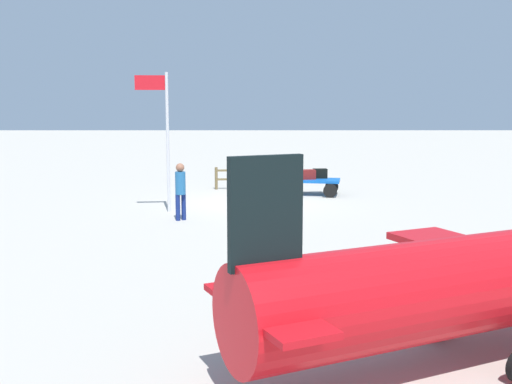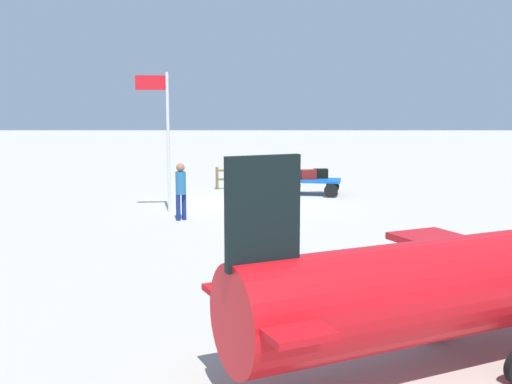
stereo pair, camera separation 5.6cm
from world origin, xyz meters
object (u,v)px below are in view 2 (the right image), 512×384
worker_lead (268,191)px  worker_trailing (181,187)px  suitcase_maroon (321,173)px  suitcase_navy (259,193)px  suitcase_grey (308,174)px  luggage_cart (311,183)px  flagpole (164,130)px

worker_lead → worker_trailing: size_ratio=0.92×
suitcase_maroon → suitcase_navy: (2.45, 0.59, -0.68)m
suitcase_grey → suitcase_maroon: (-0.52, -0.33, 0.00)m
luggage_cart → flagpole: size_ratio=0.52×
luggage_cart → worker_trailing: 6.89m
suitcase_maroon → flagpole: (5.51, 4.09, 1.90)m
suitcase_maroon → worker_trailing: size_ratio=0.32×
suitcase_navy → worker_trailing: bearing=64.2°
suitcase_grey → flagpole: 6.53m
luggage_cart → suitcase_navy: bearing=8.5°
luggage_cart → flagpole: flagpole is taller
suitcase_grey → worker_lead: size_ratio=0.39×
worker_trailing → suitcase_navy: bearing=-115.8°
worker_lead → worker_trailing: 2.65m
suitcase_navy → worker_lead: 5.08m
suitcase_grey → suitcase_navy: size_ratio=1.02×
worker_lead → suitcase_grey: bearing=-107.5°
suitcase_maroon → worker_trailing: worker_trailing is taller
worker_lead → suitcase_maroon: bearing=-111.3°
suitcase_grey → suitcase_maroon: suitcase_maroon is taller
suitcase_maroon → flagpole: bearing=36.6°
worker_lead → flagpole: bearing=-24.3°
luggage_cart → suitcase_navy: (2.06, 0.31, -0.34)m
suitcase_grey → luggage_cart: bearing=-158.6°
luggage_cart → flagpole: bearing=36.7°
suitcase_maroon → worker_trailing: bearing=48.8°
suitcase_grey → worker_trailing: bearing=50.3°
flagpole → worker_lead: bearing=155.7°
suitcase_maroon → worker_lead: 6.01m
suitcase_grey → flagpole: flagpole is taller
suitcase_grey → worker_trailing: worker_trailing is taller
worker_trailing → suitcase_grey: bearing=-129.7°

